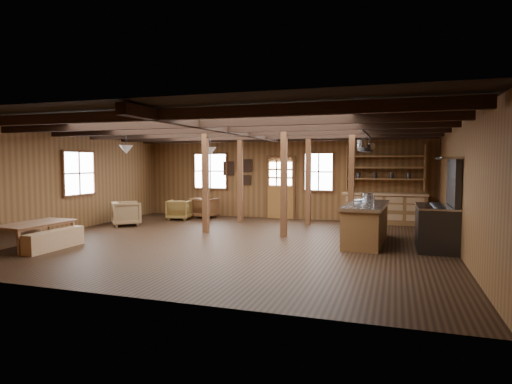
# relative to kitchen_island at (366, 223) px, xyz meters

# --- Properties ---
(room) EXTENTS (10.04, 9.04, 2.84)m
(room) POSITION_rel_kitchen_island_xyz_m (-3.07, -0.77, 0.92)
(room) COLOR black
(room) RESTS_ON ground
(ceiling_joists) EXTENTS (9.80, 8.82, 0.18)m
(ceiling_joists) POSITION_rel_kitchen_island_xyz_m (-3.07, -0.59, 2.20)
(ceiling_joists) COLOR black
(ceiling_joists) RESTS_ON ceiling
(timber_posts) EXTENTS (3.95, 2.35, 2.80)m
(timber_posts) POSITION_rel_kitchen_island_xyz_m (-2.55, 1.31, 0.92)
(timber_posts) COLOR #4A2D15
(timber_posts) RESTS_ON floor
(back_door) EXTENTS (1.02, 0.08, 2.15)m
(back_door) POSITION_rel_kitchen_island_xyz_m (-3.07, 3.68, 0.40)
(back_door) COLOR brown
(back_door) RESTS_ON floor
(window_back_left) EXTENTS (1.32, 0.06, 1.32)m
(window_back_left) POSITION_rel_kitchen_island_xyz_m (-5.67, 3.69, 1.12)
(window_back_left) COLOR white
(window_back_left) RESTS_ON wall_back
(window_back_right) EXTENTS (1.02, 0.06, 1.32)m
(window_back_right) POSITION_rel_kitchen_island_xyz_m (-1.77, 3.69, 1.12)
(window_back_right) COLOR white
(window_back_right) RESTS_ON wall_back
(window_left) EXTENTS (0.14, 1.24, 1.32)m
(window_left) POSITION_rel_kitchen_island_xyz_m (-8.03, -0.27, 1.12)
(window_left) COLOR white
(window_left) RESTS_ON wall_back
(notice_boards) EXTENTS (1.08, 0.03, 0.90)m
(notice_boards) POSITION_rel_kitchen_island_xyz_m (-4.57, 3.69, 1.16)
(notice_boards) COLOR white
(notice_boards) RESTS_ON wall_back
(back_counter) EXTENTS (2.55, 0.60, 2.45)m
(back_counter) POSITION_rel_kitchen_island_xyz_m (0.33, 3.44, 0.12)
(back_counter) COLOR brown
(back_counter) RESTS_ON floor
(pendant_lamps) EXTENTS (1.86, 2.36, 0.66)m
(pendant_lamps) POSITION_rel_kitchen_island_xyz_m (-5.32, 0.23, 1.77)
(pendant_lamps) COLOR #2E2E31
(pendant_lamps) RESTS_ON ceiling
(pot_rack) EXTENTS (0.33, 3.00, 0.42)m
(pot_rack) POSITION_rel_kitchen_island_xyz_m (-0.00, -0.42, 1.81)
(pot_rack) COLOR #2E2E31
(pot_rack) RESTS_ON ceiling
(kitchen_island) EXTENTS (1.02, 2.55, 1.20)m
(kitchen_island) POSITION_rel_kitchen_island_xyz_m (0.00, 0.00, 0.00)
(kitchen_island) COLOR brown
(kitchen_island) RESTS_ON floor
(step_stool) EXTENTS (0.45, 0.38, 0.34)m
(step_stool) POSITION_rel_kitchen_island_xyz_m (-0.07, 0.93, -0.31)
(step_stool) COLOR olive
(step_stool) RESTS_ON floor
(commercial_range) EXTENTS (0.84, 1.65, 2.03)m
(commercial_range) POSITION_rel_kitchen_island_xyz_m (1.57, -0.26, 0.17)
(commercial_range) COLOR #2E2E31
(commercial_range) RESTS_ON floor
(dining_table) EXTENTS (1.00, 1.68, 0.57)m
(dining_table) POSITION_rel_kitchen_island_xyz_m (-6.97, -2.91, -0.19)
(dining_table) COLOR brown
(dining_table) RESTS_ON floor
(bench_wall) EXTENTS (0.29, 1.56, 0.43)m
(bench_wall) POSITION_rel_kitchen_island_xyz_m (-7.72, -2.91, -0.26)
(bench_wall) COLOR olive
(bench_wall) RESTS_ON floor
(bench_aisle) EXTENTS (0.29, 1.54, 0.42)m
(bench_aisle) POSITION_rel_kitchen_island_xyz_m (-6.47, -2.91, -0.27)
(bench_aisle) COLOR olive
(bench_aisle) RESTS_ON floor
(armchair_a) EXTENTS (0.84, 0.86, 0.67)m
(armchair_a) POSITION_rel_kitchen_island_xyz_m (-6.20, 2.31, -0.14)
(armchair_a) COLOR brown
(armchair_a) RESTS_ON floor
(armchair_b) EXTENTS (0.93, 0.95, 0.70)m
(armchair_b) POSITION_rel_kitchen_island_xyz_m (-5.61, 3.03, -0.13)
(armchair_b) COLOR brown
(armchair_b) RESTS_ON floor
(armchair_c) EXTENTS (1.13, 1.13, 0.74)m
(armchair_c) POSITION_rel_kitchen_island_xyz_m (-7.09, 0.63, -0.11)
(armchair_c) COLOR brown
(armchair_c) RESTS_ON floor
(counter_pot) EXTENTS (0.31, 0.31, 0.19)m
(counter_pot) POSITION_rel_kitchen_island_xyz_m (-0.03, 0.91, 0.56)
(counter_pot) COLOR #B7BABF
(counter_pot) RESTS_ON kitchen_island
(bowl) EXTENTS (0.28, 0.28, 0.06)m
(bowl) POSITION_rel_kitchen_island_xyz_m (-0.21, 0.49, 0.49)
(bowl) COLOR silver
(bowl) RESTS_ON kitchen_island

